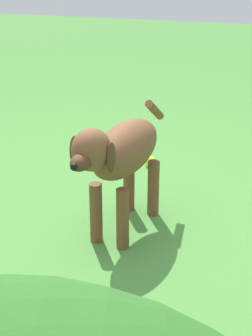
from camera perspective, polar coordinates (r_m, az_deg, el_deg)
ground at (r=2.54m, az=-5.07°, el=-7.74°), size 14.00×14.00×0.00m
dog at (r=2.44m, az=-0.53°, el=1.47°), size 0.30×0.89×0.60m
tennis_ball_1 at (r=3.32m, az=2.58°, el=0.71°), size 0.07×0.07×0.07m
water_bowl at (r=1.97m, az=-1.47°, el=-17.19°), size 0.22×0.22×0.06m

